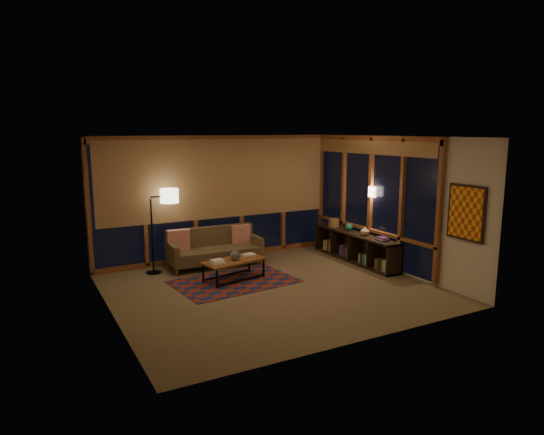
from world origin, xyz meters
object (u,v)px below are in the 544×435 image
floor_lamp (152,232)px  bookshelf (355,247)px  sofa (215,248)px  coffee_table (234,270)px

floor_lamp → bookshelf: 4.29m
sofa → floor_lamp: bearing=176.0°
sofa → bookshelf: bearing=-18.7°
coffee_table → floor_lamp: size_ratio=0.70×
coffee_table → floor_lamp: 1.82m
sofa → bookshelf: sofa is taller
coffee_table → bookshelf: 2.87m
sofa → bookshelf: (2.83, -1.07, -0.08)m
coffee_table → bookshelf: bearing=-12.0°
sofa → floor_lamp: size_ratio=1.14×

